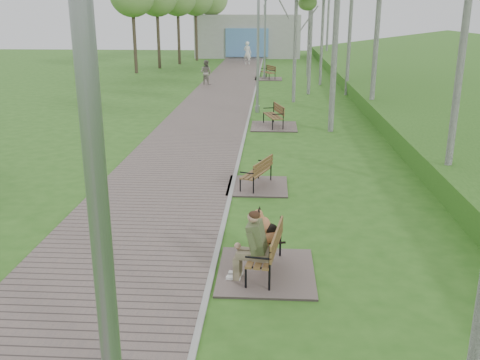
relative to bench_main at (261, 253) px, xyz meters
The scene contains 12 objects.
walkway 16.46m from the bench_main, 99.11° to the left, with size 3.50×67.00×0.04m, color #6D5E58.
kerb 16.27m from the bench_main, 93.01° to the left, with size 0.10×67.00×0.05m, color #999993.
building_north 45.81m from the bench_main, 92.95° to the left, with size 10.00×5.20×4.00m.
bench_main is the anchor object (origin of this frame).
bench_second 4.82m from the bench_main, 92.83° to the left, with size 1.54×1.71×0.95m.
bench_third 12.36m from the bench_main, 89.15° to the left, with size 1.79×1.98×1.10m.
bench_far 27.71m from the bench_main, 90.40° to the left, with size 1.80×2.00×1.10m.
lamp_post_second 15.62m from the bench_main, 91.96° to the left, with size 0.20×0.20×5.08m.
lamp_post_third 27.81m from the bench_main, 90.88° to the left, with size 0.20×0.20×5.21m.
lamp_post_far 43.40m from the bench_main, 91.00° to the left, with size 0.19×0.19×4.89m.
pedestrian_near 37.71m from the bench_main, 93.11° to the left, with size 0.70×0.46×1.91m, color white.
pedestrian_far 24.94m from the bench_main, 99.15° to the left, with size 0.73×0.57×1.50m, color #9D9589.
Camera 1 is at (1.00, -3.14, 4.39)m, focal length 40.00 mm.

